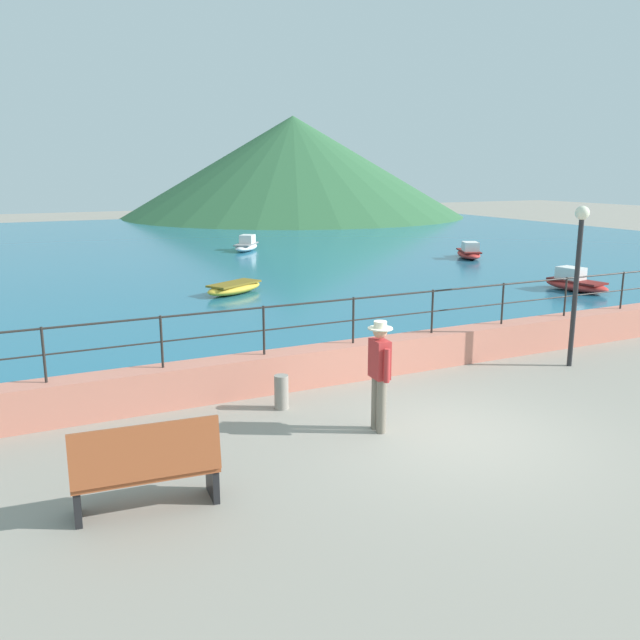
{
  "coord_description": "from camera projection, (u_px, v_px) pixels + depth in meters",
  "views": [
    {
      "loc": [
        -6.03,
        -7.64,
        3.97
      ],
      "look_at": [
        -0.47,
        3.7,
        1.1
      ],
      "focal_mm": 37.2,
      "sensor_mm": 36.0,
      "label": 1
    }
  ],
  "objects": [
    {
      "name": "ground_plane",
      "position": [
        453.0,
        435.0,
        10.16
      ],
      "size": [
        120.0,
        120.0,
        0.0
      ],
      "primitive_type": "plane",
      "color": "gray"
    },
    {
      "name": "bollard",
      "position": [
        281.0,
        392.0,
        11.21
      ],
      "size": [
        0.24,
        0.24,
        0.59
      ],
      "primitive_type": "cylinder",
      "color": "gray",
      "rests_on": "ground"
    },
    {
      "name": "boat_1",
      "position": [
        234.0,
        288.0,
        21.34
      ],
      "size": [
        2.44,
        1.92,
        0.36
      ],
      "color": "gold",
      "rests_on": "lake_water"
    },
    {
      "name": "boat_3",
      "position": [
        469.0,
        252.0,
        29.84
      ],
      "size": [
        1.8,
        2.46,
        0.76
      ],
      "color": "red",
      "rests_on": "lake_water"
    },
    {
      "name": "promenade_wall",
      "position": [
        353.0,
        360.0,
        12.88
      ],
      "size": [
        20.0,
        0.56,
        0.7
      ],
      "primitive_type": "cube",
      "color": "tan",
      "rests_on": "ground"
    },
    {
      "name": "bench_main",
      "position": [
        146.0,
        468.0,
        7.77
      ],
      "size": [
        1.74,
        0.71,
        1.13
      ],
      "color": "#9E4C28",
      "rests_on": "ground"
    },
    {
      "name": "lake_water",
      "position": [
        132.0,
        251.0,
        32.77
      ],
      "size": [
        64.0,
        44.32,
        0.06
      ],
      "primitive_type": "cube",
      "color": "#236B89",
      "rests_on": "ground"
    },
    {
      "name": "lamp_post",
      "position": [
        578.0,
        261.0,
        13.26
      ],
      "size": [
        0.28,
        0.28,
        3.28
      ],
      "color": "#232326",
      "rests_on": "ground"
    },
    {
      "name": "boat_0",
      "position": [
        246.0,
        245.0,
        32.7
      ],
      "size": [
        2.08,
        2.39,
        0.76
      ],
      "color": "white",
      "rests_on": "lake_water"
    },
    {
      "name": "railing",
      "position": [
        353.0,
        311.0,
        12.67
      ],
      "size": [
        18.44,
        0.04,
        0.9
      ],
      "color": "#282623",
      "rests_on": "promenade_wall"
    },
    {
      "name": "boat_4",
      "position": [
        575.0,
        283.0,
        21.86
      ],
      "size": [
        1.18,
        2.39,
        0.76
      ],
      "color": "red",
      "rests_on": "lake_water"
    },
    {
      "name": "hill_main",
      "position": [
        293.0,
        167.0,
        57.07
      ],
      "size": [
        29.43,
        29.43,
        8.44
      ],
      "primitive_type": "cone",
      "color": "#33663D",
      "rests_on": "ground"
    },
    {
      "name": "person_walking",
      "position": [
        379.0,
        370.0,
        10.12
      ],
      "size": [
        0.38,
        0.57,
        1.75
      ],
      "color": "slate",
      "rests_on": "ground"
    }
  ]
}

